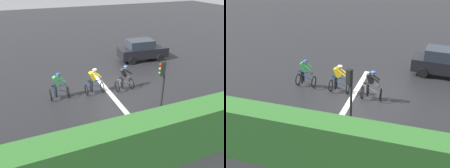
% 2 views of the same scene
% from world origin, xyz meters
% --- Properties ---
extents(ground_plane, '(80.00, 80.00, 0.00)m').
position_xyz_m(ground_plane, '(0.00, 0.00, 0.00)').
color(ground_plane, black).
extents(sidewalk_kerb, '(2.80, 24.06, 0.12)m').
position_xyz_m(sidewalk_kerb, '(-4.99, 2.00, 0.06)').
color(sidewalk_kerb, gray).
rests_on(sidewalk_kerb, ground).
extents(stone_wall_low, '(0.44, 24.06, 0.45)m').
position_xyz_m(stone_wall_low, '(-5.89, 2.00, 0.22)').
color(stone_wall_low, tan).
rests_on(stone_wall_low, ground).
extents(hedge_wall, '(1.10, 24.06, 2.20)m').
position_xyz_m(hedge_wall, '(-6.19, 2.00, 1.10)').
color(hedge_wall, '#2D6628').
rests_on(hedge_wall, ground).
extents(road_marking_stop_line, '(7.00, 0.30, 0.01)m').
position_xyz_m(road_marking_stop_line, '(0.00, 0.43, 0.00)').
color(road_marking_stop_line, silver).
rests_on(road_marking_stop_line, ground).
extents(cyclist_lead, '(0.70, 1.10, 1.66)m').
position_xyz_m(cyclist_lead, '(0.30, 3.47, 0.80)').
color(cyclist_lead, black).
rests_on(cyclist_lead, ground).
extents(cyclist_second, '(0.69, 1.09, 1.66)m').
position_xyz_m(cyclist_second, '(0.13, 1.36, 0.80)').
color(cyclist_second, black).
rests_on(cyclist_second, ground).
extents(cyclist_mid, '(0.72, 1.11, 1.66)m').
position_xyz_m(cyclist_mid, '(-0.14, -0.55, 0.80)').
color(cyclist_mid, black).
rests_on(cyclist_mid, ground).
extents(car_black, '(2.15, 4.23, 1.76)m').
position_xyz_m(car_black, '(4.36, -4.35, 0.87)').
color(car_black, black).
rests_on(car_black, ground).
extents(traffic_light_near_crossing, '(0.25, 0.30, 3.34)m').
position_xyz_m(traffic_light_near_crossing, '(-4.17, -0.49, 2.22)').
color(traffic_light_near_crossing, black).
rests_on(traffic_light_near_crossing, ground).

